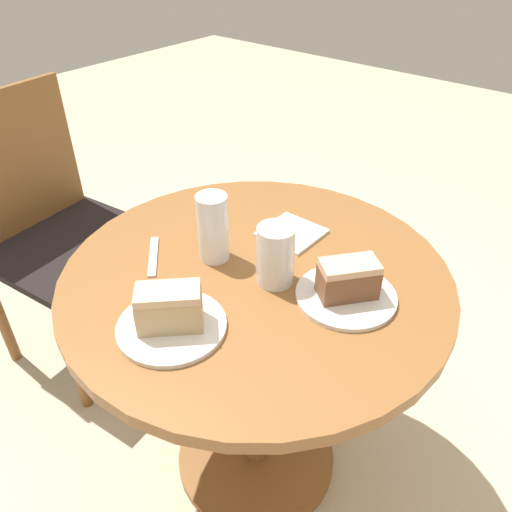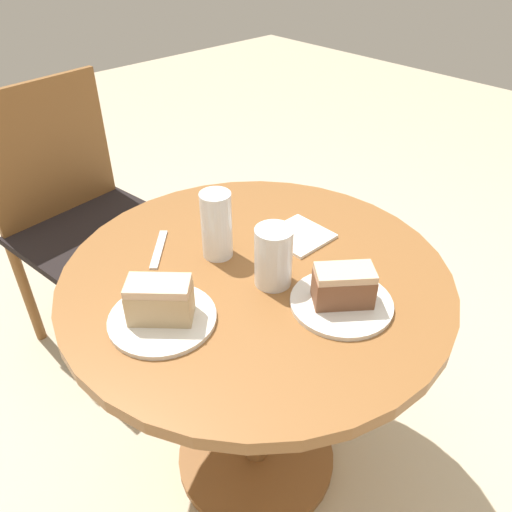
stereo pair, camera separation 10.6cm
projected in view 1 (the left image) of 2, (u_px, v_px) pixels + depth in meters
ground_plane at (256, 456)px, 1.49m from camera, size 8.00×8.00×0.00m
table at (256, 327)px, 1.18m from camera, size 0.85×0.85×0.70m
chair at (54, 228)px, 1.63m from camera, size 0.52×0.47×0.91m
plate_near at (172, 326)px, 0.94m from camera, size 0.21×0.21×0.01m
plate_far at (346, 296)px, 1.01m from camera, size 0.20×0.20×0.01m
cake_slice_near at (169, 307)px, 0.91m from camera, size 0.13×0.13×0.08m
cake_slice_far at (348, 279)px, 0.98m from camera, size 0.13×0.12×0.08m
glass_lemonade at (275, 258)px, 1.02m from camera, size 0.08×0.08×0.13m
glass_water at (213, 232)px, 1.09m from camera, size 0.07×0.07×0.16m
napkin_stack at (292, 233)px, 1.20m from camera, size 0.13×0.13×0.01m
spoon at (153, 256)px, 1.12m from camera, size 0.12×0.12×0.00m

